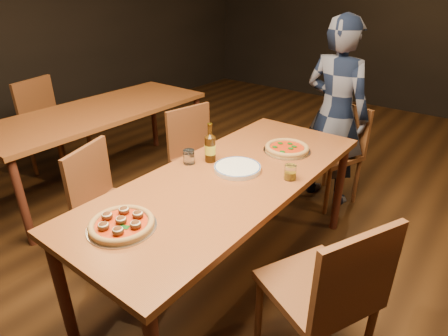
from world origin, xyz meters
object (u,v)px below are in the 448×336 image
Objects in this scene: beer_bottle at (210,148)px; water_glass at (189,157)px; chair_main_nw at (119,208)px; chair_main_e at (317,286)px; chair_main_sw at (204,161)px; plate_stack at (237,168)px; amber_glass at (290,172)px; chair_nbr_left at (57,126)px; table_left at (99,117)px; diner at (335,114)px; pizza_meatball at (122,224)px; chair_end at (330,154)px; table_main at (229,186)px; pizza_margherita at (287,148)px.

water_glass is (-0.09, -0.10, -0.04)m from beer_bottle.
chair_main_e reaches higher than chair_main_nw.
chair_main_sw reaches higher than plate_stack.
plate_stack is (0.64, 0.43, 0.32)m from chair_main_nw.
amber_glass is at bearing -99.02° from chair_main_sw.
chair_main_e is 0.98× the size of chair_nbr_left.
chair_main_nw is 0.83m from plate_stack.
diner is at bearing 31.09° from table_left.
chair_main_e is 0.96m from pizza_meatball.
beer_bottle is at bearing -64.48° from chair_main_nw.
chair_nbr_left reaches higher than chair_main_sw.
plate_stack is at bearing -162.76° from amber_glass.
chair_end is 0.34m from diner.
chair_main_sw is 0.74m from water_glass.
chair_main_nw is 3.15× the size of plate_stack.
table_main is 0.88m from chair_main_sw.
chair_main_sw reaches higher than pizza_meatball.
pizza_meatball is at bearing -97.84° from pizza_margherita.
amber_glass is at bearing -59.80° from chair_end.
chair_main_sw is at bearing -94.66° from chair_main_e.
pizza_margherita is at bearing -116.44° from chair_main_e.
chair_main_e is at bearing -46.10° from amber_glass.
beer_bottle is (-0.30, -0.44, 0.07)m from pizza_margherita.
amber_glass reaches higher than plate_stack.
chair_main_e is 1.03m from beer_bottle.
table_left is 2.07m from diner.
water_glass is 0.06× the size of diner.
chair_main_e is at bearing 119.96° from diner.
table_left is 1.09m from chair_main_sw.
chair_main_sw is at bearing 141.09° from table_main.
diner is at bearing 85.90° from pizza_meatball.
pizza_margherita is at bearing 99.96° from diner.
chair_end is at bearing -133.96° from chair_main_e.
table_left is (-1.70, 0.30, 0.00)m from table_main.
plate_stack is 0.32m from amber_glass.
diner reaches higher than table_main.
chair_main_nw is at bearing -94.16° from chair_end.
chair_main_nw is 1.35m from chair_main_e.
plate_stack is at bearing -102.32° from pizza_margherita.
table_left is 1.91m from pizza_meatball.
chair_main_nw is at bearing -130.44° from pizza_margherita.
diner is at bearing 75.07° from water_glass.
table_main is 2.24× the size of chair_end.
chair_main_sw is 0.93× the size of chair_nbr_left.
chair_nbr_left is 3.11× the size of pizza_margherita.
plate_stack reaches higher than table_main.
chair_main_e is 1.74m from diner.
table_left is 2.46m from chair_main_e.
diner reaches higher than pizza_margherita.
chair_end is at bearing 85.20° from pizza_meatball.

